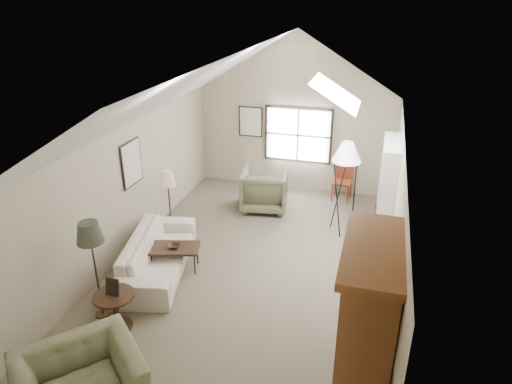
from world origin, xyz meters
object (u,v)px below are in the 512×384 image
(sofa, at_px, (158,254))
(side_table, at_px, (116,311))
(coffee_table, at_px, (175,258))
(side_chair, at_px, (343,178))
(armchair_far, at_px, (264,189))
(armoire, at_px, (366,325))

(sofa, relative_size, side_table, 3.99)
(coffee_table, height_order, side_chair, side_chair)
(sofa, xyz_separation_m, side_chair, (2.94, 4.09, 0.22))
(armchair_far, bearing_deg, sofa, 59.52)
(side_chair, bearing_deg, armchair_far, -145.49)
(coffee_table, height_order, side_table, side_table)
(armoire, height_order, sofa, armoire)
(armchair_far, bearing_deg, armoire, 108.51)
(armoire, distance_m, side_table, 3.79)
(sofa, height_order, coffee_table, sofa)
(sofa, relative_size, side_chair, 2.12)
(sofa, bearing_deg, armchair_far, -34.13)
(sofa, height_order, side_table, sofa)
(armoire, xyz_separation_m, coffee_table, (-3.52, 1.99, -0.86))
(sofa, relative_size, armchair_far, 2.28)
(armoire, bearing_deg, side_table, 176.13)
(armchair_far, distance_m, side_table, 4.83)
(coffee_table, xyz_separation_m, side_table, (-0.17, -1.74, 0.07))
(coffee_table, bearing_deg, armoire, -29.47)
(side_chair, bearing_deg, sofa, -121.22)
(armoire, height_order, side_table, armoire)
(armchair_far, height_order, side_chair, side_chair)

